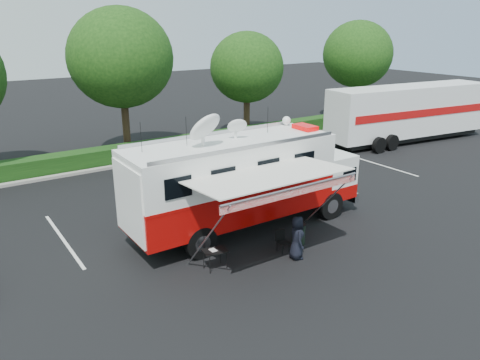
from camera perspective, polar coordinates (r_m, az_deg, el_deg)
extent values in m
plane|color=black|center=(19.12, 0.84, -5.80)|extent=(120.00, 120.00, 0.00)
cube|color=#9E998E|center=(29.92, -4.90, 3.40)|extent=(60.00, 0.35, 0.15)
cube|color=black|center=(30.57, -5.75, 4.54)|extent=(60.00, 1.20, 1.00)
cylinder|color=black|center=(29.55, -13.79, 7.38)|extent=(0.44, 0.44, 4.80)
ellipsoid|color=#14380F|center=(29.10, -14.34, 14.24)|extent=(6.14, 6.14, 5.84)
cylinder|color=black|center=(33.74, 0.82, 8.57)|extent=(0.44, 0.44, 4.00)
ellipsoid|color=#14380F|center=(33.34, 0.85, 13.58)|extent=(5.12, 5.12, 4.86)
cylinder|color=black|center=(40.91, 13.79, 10.11)|extent=(0.44, 0.44, 4.40)
ellipsoid|color=#14380F|center=(40.58, 14.15, 14.66)|extent=(5.63, 5.63, 5.35)
cube|color=silver|center=(19.31, -20.73, -6.83)|extent=(0.12, 5.50, 0.01)
cube|color=silver|center=(21.22, -4.90, -3.30)|extent=(0.12, 5.50, 0.01)
cube|color=silver|center=(24.49, 7.42, -0.35)|extent=(0.12, 5.50, 0.01)
cube|color=silver|center=(28.66, 16.51, 1.85)|extent=(0.12, 5.50, 0.01)
cube|color=black|center=(18.88, 0.85, -4.16)|extent=(9.27, 1.51, 0.32)
cylinder|color=black|center=(20.12, 10.91, -3.05)|extent=(1.19, 0.34, 1.19)
cylinder|color=black|center=(21.73, 6.55, -1.16)|extent=(1.19, 0.34, 1.19)
cylinder|color=black|center=(16.62, -4.81, -7.56)|extent=(1.19, 0.34, 1.19)
cylinder|color=black|center=(18.54, -8.43, -4.82)|extent=(1.19, 0.34, 1.19)
cube|color=silver|center=(21.85, 11.48, -1.16)|extent=(0.22, 2.69, 0.43)
cube|color=white|center=(20.98, 10.09, 1.05)|extent=(1.51, 2.69, 1.83)
cube|color=#A90806|center=(21.18, 10.00, -0.62)|extent=(1.53, 2.71, 0.59)
cube|color=black|center=(21.36, 11.50, 2.19)|extent=(0.13, 2.39, 0.75)
cube|color=#A90806|center=(18.19, -1.09, -2.33)|extent=(8.19, 2.69, 1.29)
cube|color=#A90806|center=(17.97, -1.10, -0.41)|extent=(8.21, 2.71, 0.11)
cube|color=white|center=(17.72, -1.12, 2.06)|extent=(8.19, 2.69, 1.51)
cube|color=white|center=(17.51, -1.14, 4.57)|extent=(8.19, 2.69, 0.09)
cube|color=#CC0505|center=(19.65, 7.93, 6.41)|extent=(0.59, 1.02, 0.17)
sphere|color=white|center=(20.36, 5.69, 7.23)|extent=(0.37, 0.37, 0.37)
ellipsoid|color=white|center=(16.60, -4.31, 6.45)|extent=(1.29, 1.29, 0.39)
ellipsoid|color=white|center=(17.79, -0.35, 6.61)|extent=(0.75, 0.75, 0.22)
cylinder|color=black|center=(16.26, -11.97, 5.05)|extent=(0.02, 0.02, 1.08)
cylinder|color=black|center=(16.96, -6.56, 5.89)|extent=(0.02, 0.02, 1.08)
cylinder|color=black|center=(18.88, 3.40, 7.29)|extent=(0.02, 0.02, 1.08)
cube|color=silver|center=(15.46, 3.53, 0.57)|extent=(5.39, 2.58, 0.22)
cube|color=red|center=(14.59, 6.54, -1.45)|extent=(5.39, 0.04, 0.30)
cylinder|color=#B2B2B7|center=(14.53, 6.61, -0.99)|extent=(5.39, 0.07, 0.07)
cylinder|color=#B2B2B7|center=(14.73, -4.06, -7.05)|extent=(0.05, 2.77, 3.11)
cylinder|color=#B2B2B7|center=(17.46, 9.97, -3.06)|extent=(0.05, 2.77, 3.11)
imported|color=black|center=(16.91, 6.83, -9.40)|extent=(0.74, 0.90, 1.58)
cube|color=black|center=(15.86, -3.06, -8.61)|extent=(0.88, 0.69, 0.04)
cylinder|color=black|center=(15.71, -3.69, -10.27)|extent=(0.02, 0.02, 0.66)
cylinder|color=black|center=(16.02, -4.45, -9.67)|extent=(0.02, 0.02, 0.66)
cylinder|color=black|center=(16.00, -1.63, -9.65)|extent=(0.02, 0.02, 0.66)
cylinder|color=black|center=(16.32, -2.42, -9.07)|extent=(0.02, 0.02, 0.66)
cube|color=silver|center=(15.86, -3.31, -8.52)|extent=(0.21, 0.28, 0.01)
cube|color=black|center=(17.11, 5.28, -7.54)|extent=(0.46, 0.46, 0.03)
cube|color=black|center=(17.15, 4.89, -6.66)|extent=(0.39, 0.11, 0.43)
cylinder|color=black|center=(17.00, 5.18, -8.44)|extent=(0.02, 0.02, 0.39)
cylinder|color=black|center=(17.21, 4.53, -8.06)|extent=(0.02, 0.02, 0.39)
cylinder|color=black|center=(17.18, 5.99, -8.17)|extent=(0.02, 0.02, 0.39)
cylinder|color=black|center=(17.39, 5.34, -7.79)|extent=(0.02, 0.02, 0.39)
cylinder|color=black|center=(17.79, 7.13, -6.52)|extent=(0.51, 0.51, 0.78)
cylinder|color=black|center=(17.62, 7.18, -5.31)|extent=(0.55, 0.55, 0.04)
cube|color=white|center=(34.60, 19.86, 8.01)|extent=(12.63, 4.17, 3.31)
cube|color=#B20C0C|center=(33.86, 21.63, 7.60)|extent=(11.69, 1.57, 0.52)
cube|color=black|center=(34.95, 19.53, 5.11)|extent=(11.57, 3.73, 0.31)
cylinder|color=black|center=(31.05, 16.60, 4.09)|extent=(1.03, 0.31, 1.03)
cylinder|color=black|center=(32.49, 13.54, 4.98)|extent=(1.03, 0.31, 1.03)
cylinder|color=black|center=(31.99, 18.03, 4.37)|extent=(1.03, 0.31, 1.03)
cylinder|color=black|center=(33.39, 15.00, 5.23)|extent=(1.03, 0.31, 1.03)
cylinder|color=black|center=(38.12, 25.17, 5.70)|extent=(1.03, 0.31, 1.03)
cylinder|color=black|center=(39.30, 22.37, 6.42)|extent=(1.03, 0.31, 1.03)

